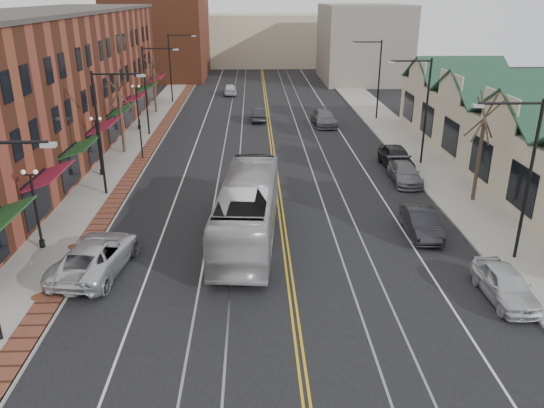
{
  "coord_description": "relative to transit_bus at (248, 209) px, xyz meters",
  "views": [
    {
      "loc": [
        -1.63,
        -17.45,
        12.59
      ],
      "look_at": [
        -0.68,
        9.03,
        2.0
      ],
      "focal_mm": 35.0,
      "sensor_mm": 36.0,
      "label": 1
    }
  ],
  "objects": [
    {
      "name": "parked_car_c",
      "position": [
        11.07,
        8.8,
        -1.01
      ],
      "size": [
        2.02,
        4.69,
        1.35
      ],
      "primitive_type": "imported",
      "rotation": [
        0.0,
        0.0,
        -0.03
      ],
      "color": "slate",
      "rests_on": "ground"
    },
    {
      "name": "manhole_far",
      "position": [
        -9.2,
        -1.13,
        -1.52
      ],
      "size": [
        0.6,
        0.6,
        0.02
      ],
      "primitive_type": "cylinder",
      "color": "#592D19",
      "rests_on": "sidewalk_left"
    },
    {
      "name": "streetlight_r_0",
      "position": [
        13.05,
        -3.13,
        3.34
      ],
      "size": [
        3.33,
        0.25,
        8.0
      ],
      "color": "black",
      "rests_on": "sidewalk_right"
    },
    {
      "name": "parked_car_b",
      "position": [
        9.62,
        0.05,
        -0.96
      ],
      "size": [
        1.64,
        4.4,
        1.44
      ],
      "primitive_type": "imported",
      "rotation": [
        0.0,
        0.0,
        -0.03
      ],
      "color": "#232329",
      "rests_on": "ground"
    },
    {
      "name": "building_right",
      "position": [
        20.0,
        10.87,
        0.62
      ],
      "size": [
        8.0,
        36.0,
        4.6
      ],
      "primitive_type": "cube",
      "color": "#B8AD8D",
      "rests_on": "ground"
    },
    {
      "name": "transit_bus",
      "position": [
        0.0,
        0.0,
        0.0
      ],
      "size": [
        3.81,
        12.26,
        3.36
      ],
      "primitive_type": "imported",
      "rotation": [
        0.0,
        0.0,
        3.06
      ],
      "color": "#B4B4B6",
      "rests_on": "ground"
    },
    {
      "name": "parked_car_d",
      "position": [
        11.3,
        12.1,
        -0.83
      ],
      "size": [
        2.07,
        5.01,
        1.7
      ],
      "primitive_type": "imported",
      "rotation": [
        0.0,
        0.0,
        0.01
      ],
      "color": "black",
      "rests_on": "ground"
    },
    {
      "name": "building_left",
      "position": [
        -17.0,
        17.87,
        3.82
      ],
      "size": [
        10.0,
        50.0,
        11.0
      ],
      "primitive_type": "cube",
      "color": "brown",
      "rests_on": "ground"
    },
    {
      "name": "distant_car_right",
      "position": [
        7.56,
        26.39,
        -0.92
      ],
      "size": [
        2.39,
        5.32,
        1.51
      ],
      "primitive_type": "imported",
      "rotation": [
        0.0,
        0.0,
        0.05
      ],
      "color": "slate",
      "rests_on": "ground"
    },
    {
      "name": "traffic_signal",
      "position": [
        -8.6,
        14.87,
        0.67
      ],
      "size": [
        0.18,
        0.15,
        3.8
      ],
      "color": "black",
      "rests_on": "sidewalk_left"
    },
    {
      "name": "backdrop_left",
      "position": [
        -14.0,
        60.87,
        5.32
      ],
      "size": [
        14.0,
        18.0,
        14.0
      ],
      "primitive_type": "cube",
      "color": "brown",
      "rests_on": "ground"
    },
    {
      "name": "parked_suv",
      "position": [
        -7.3,
        -3.58,
        -0.84
      ],
      "size": [
        3.56,
        6.34,
        1.67
      ],
      "primitive_type": "imported",
      "rotation": [
        0.0,
        0.0,
        3.01
      ],
      "color": "silver",
      "rests_on": "ground"
    },
    {
      "name": "streetlight_r_2",
      "position": [
        13.05,
        28.87,
        3.34
      ],
      "size": [
        3.33,
        0.25,
        8.0
      ],
      "color": "black",
      "rests_on": "sidewalk_right"
    },
    {
      "name": "tree_right_mid",
      "position": [
        14.5,
        4.87,
        2.07
      ],
      "size": [
        1.9,
        1.46,
        6.93
      ],
      "color": "#382B21",
      "rests_on": "sidewalk_right"
    },
    {
      "name": "ground",
      "position": [
        2.0,
        -9.13,
        -1.68
      ],
      "size": [
        160.0,
        160.0,
        0.0
      ],
      "primitive_type": "plane",
      "color": "black",
      "rests_on": "ground"
    },
    {
      "name": "streetlight_l_2",
      "position": [
        -9.05,
        22.87,
        3.34
      ],
      "size": [
        3.33,
        0.25,
        8.0
      ],
      "color": "black",
      "rests_on": "sidewalk_left"
    },
    {
      "name": "lamppost_l_3",
      "position": [
        -10.8,
        24.87,
        0.52
      ],
      "size": [
        0.84,
        0.28,
        4.27
      ],
      "color": "black",
      "rests_on": "sidewalk_left"
    },
    {
      "name": "lamppost_l_1",
      "position": [
        -10.8,
        -1.13,
        0.52
      ],
      "size": [
        0.84,
        0.28,
        4.27
      ],
      "color": "black",
      "rests_on": "sidewalk_left"
    },
    {
      "name": "distant_car_far",
      "position": [
        -2.67,
        44.19,
        -0.95
      ],
      "size": [
        2.07,
        4.44,
        1.47
      ],
      "primitive_type": "imported",
      "rotation": [
        0.0,
        0.0,
        3.22
      ],
      "color": "silver",
      "rests_on": "ground"
    },
    {
      "name": "sidewalk_left",
      "position": [
        -10.0,
        10.87,
        -1.61
      ],
      "size": [
        4.0,
        120.0,
        0.15
      ],
      "primitive_type": "cube",
      "color": "gray",
      "rests_on": "ground"
    },
    {
      "name": "tree_left_far",
      "position": [
        -10.5,
        32.87,
        1.59
      ],
      "size": [
        1.66,
        1.28,
        6.02
      ],
      "color": "#382B21",
      "rests_on": "sidewalk_left"
    },
    {
      "name": "sidewalk_right",
      "position": [
        14.0,
        10.87,
        -1.61
      ],
      "size": [
        4.0,
        120.0,
        0.15
      ],
      "primitive_type": "cube",
      "color": "gray",
      "rests_on": "ground"
    },
    {
      "name": "lamppost_l_2",
      "position": [
        -10.8,
        10.87,
        0.52
      ],
      "size": [
        0.84,
        0.28,
        4.27
      ],
      "color": "black",
      "rests_on": "sidewalk_left"
    },
    {
      "name": "streetlight_l_3",
      "position": [
        -9.05,
        38.87,
        3.34
      ],
      "size": [
        3.33,
        0.25,
        8.0
      ],
      "color": "black",
      "rests_on": "sidewalk_left"
    },
    {
      "name": "distant_car_left",
      "position": [
        0.96,
        28.61,
        -1.0
      ],
      "size": [
        1.5,
        4.17,
        1.37
      ],
      "primitive_type": "imported",
      "rotation": [
        0.0,
        0.0,
        3.13
      ],
      "color": "black",
      "rests_on": "ground"
    },
    {
      "name": "parked_car_a",
      "position": [
        11.3,
        -6.77,
        -0.95
      ],
      "size": [
        1.78,
        4.3,
        1.46
      ],
      "primitive_type": "imported",
      "rotation": [
        0.0,
        0.0,
        0.01
      ],
      "color": "silver",
      "rests_on": "ground"
    },
    {
      "name": "backdrop_right",
      "position": [
        17.0,
        55.87,
        3.82
      ],
      "size": [
        12.0,
        16.0,
        11.0
      ],
      "primitive_type": "cube",
      "color": "slate",
      "rests_on": "ground"
    },
    {
      "name": "streetlight_r_1",
      "position": [
        13.05,
        12.87,
        3.34
      ],
      "size": [
        3.33,
        0.25,
        8.0
      ],
      "color": "black",
      "rests_on": "sidewalk_right"
    },
    {
      "name": "backdrop_mid",
      "position": [
        2.0,
        75.87,
        2.82
      ],
      "size": [
        22.0,
        14.0,
        9.0
      ],
      "primitive_type": "cube",
      "color": "#B8AD8D",
      "rests_on": "ground"
    },
    {
      "name": "manhole_mid",
      "position": [
        -9.2,
        -6.13,
        -1.52
      ],
      "size": [
        0.6,
        0.6,
        0.02
      ],
      "primitive_type": "cylinder",
      "color": "#592D19",
      "rests_on": "sidewalk_left"
    },
    {
      "name": "tree_left_near",
      "position": [
        -10.5,
        16.87,
        1.83
      ],
      "size": [
        1.78,
        1.37,
        6.48
      ],
      "color": "#382B21",
      "rests_on": "sidewalk_left"
    },
    {
      "name": "streetlight_l_1",
      "position": [
        -9.05,
        6.87,
        3.34
      ],
      "size": [
        3.33,
        0.25,
        8.0
      ],
      "color": "black",
      "rests_on": "sidewalk_left"
    }
  ]
}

